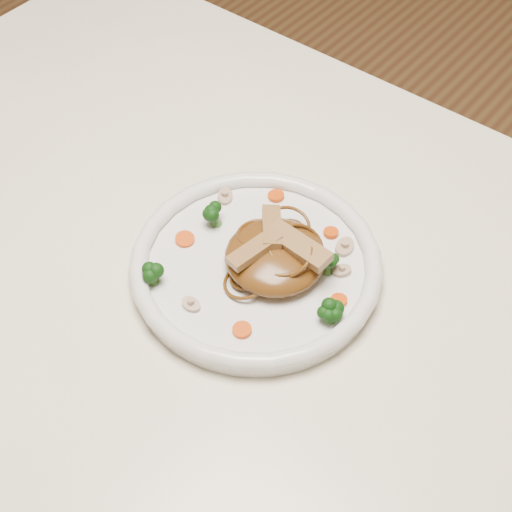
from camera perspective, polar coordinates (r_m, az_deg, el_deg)
The scene contains 19 objects.
table at distance 0.92m, azimuth -2.04°, elevation -4.66°, with size 1.20×0.80×0.75m.
plate at distance 0.83m, azimuth 0.00°, elevation -0.98°, with size 0.28×0.28×0.02m, color white.
noodle_mound at distance 0.81m, azimuth 1.47°, elevation -0.03°, with size 0.11×0.11×0.04m, color #603312.
chicken_a at distance 0.80m, azimuth 3.24°, elevation 0.80°, with size 0.08×0.02×0.01m, color #9C794A.
chicken_b at distance 0.82m, azimuth 1.20°, elevation 2.25°, with size 0.06×0.02×0.01m, color #9C794A.
chicken_c at distance 0.79m, azimuth -0.11°, elevation 0.51°, with size 0.06×0.02×0.01m, color #9C794A.
broccoli_0 at distance 0.81m, azimuth 5.47°, elevation -0.45°, with size 0.03×0.03×0.03m, color #0E380B, non-canonical shape.
broccoli_1 at distance 0.86m, azimuth -3.07°, elevation 3.18°, with size 0.03×0.03×0.03m, color #0E380B, non-canonical shape.
broccoli_2 at distance 0.81m, azimuth -7.95°, elevation -1.30°, with size 0.03×0.03×0.03m, color #0E380B, non-canonical shape.
broccoli_3 at distance 0.77m, azimuth 5.74°, elevation -4.18°, with size 0.02×0.02×0.03m, color #0E380B, non-canonical shape.
carrot_0 at distance 0.86m, azimuth 5.72°, elevation 1.78°, with size 0.02×0.02×0.01m, color #D44A07.
carrot_1 at distance 0.85m, azimuth -5.42°, elevation 1.27°, with size 0.02×0.02×0.01m, color #D44A07.
carrot_2 at distance 0.80m, azimuth 6.31°, elevation -3.37°, with size 0.02×0.02×0.01m, color #D44A07.
carrot_3 at distance 0.89m, azimuth 1.53°, elevation 4.59°, with size 0.02×0.02×0.01m, color #D44A07.
carrot_4 at distance 0.77m, azimuth -1.07°, elevation -5.63°, with size 0.02×0.02×0.01m, color #D44A07.
mushroom_0 at distance 0.79m, azimuth -4.95°, elevation -3.68°, with size 0.02×0.02×0.01m, color beige.
mushroom_1 at distance 0.82m, azimuth 6.53°, elevation -1.12°, with size 0.02×0.02×0.01m, color beige.
mushroom_2 at distance 0.89m, azimuth -2.37°, elevation 4.54°, with size 0.02×0.02×0.01m, color beige.
mushroom_3 at distance 0.84m, azimuth 6.73°, elevation 0.68°, with size 0.03×0.03×0.01m, color beige.
Camera 1 is at (0.36, -0.40, 1.40)m, focal length 52.66 mm.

